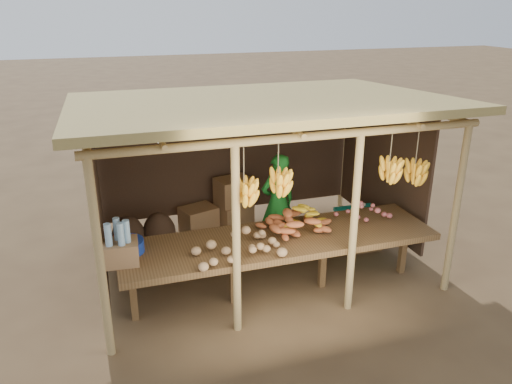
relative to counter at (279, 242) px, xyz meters
name	(u,v)px	position (x,y,z in m)	size (l,w,h in m)	color
ground	(256,259)	(0.00, 0.95, -0.74)	(60.00, 60.00, 0.00)	brown
stall_structure	(262,131)	(0.06, 0.89, 1.18)	(4.70, 3.50, 2.43)	tan
counter	(279,242)	(0.00, 0.00, 0.00)	(3.90, 1.05, 0.80)	brown
potato_heap	(239,241)	(-0.60, -0.29, 0.24)	(1.01, 0.60, 0.37)	#A98257
sweet_potato_heap	(298,220)	(0.26, 0.05, 0.24)	(0.99, 0.59, 0.36)	#BE5E31
onion_heap	(365,209)	(1.22, 0.11, 0.24)	(0.76, 0.46, 0.35)	#AE5555
banana_pile	(303,216)	(0.37, 0.14, 0.24)	(0.61, 0.37, 0.35)	yellow
tomato_basin	(126,245)	(-1.82, 0.18, 0.15)	(0.41, 0.41, 0.22)	navy
bottle_box	(119,247)	(-1.90, -0.06, 0.26)	(0.43, 0.35, 0.51)	olive
vendor	(278,202)	(0.43, 1.23, 0.00)	(0.54, 0.35, 1.48)	#197222
tarp_crate	(359,228)	(1.61, 0.87, -0.43)	(0.64, 0.56, 0.75)	brown
carton_stack	(222,209)	(-0.22, 2.07, -0.36)	(1.21, 0.56, 0.85)	olive
burlap_sacks	(144,232)	(-1.50, 1.75, -0.45)	(0.95, 0.50, 0.67)	#412C1E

